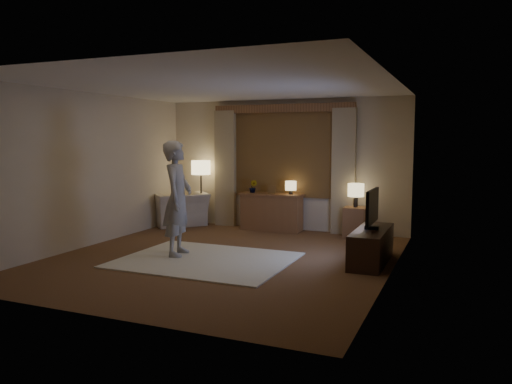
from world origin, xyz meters
The scene contains 13 objects.
room centered at (0.00, 0.50, 1.33)m, with size 5.04×5.54×2.64m.
rug centered at (-0.16, -0.23, 0.01)m, with size 2.50×2.00×0.02m, color #EAE3C5.
sideboard centered at (-0.16, 2.50, 0.35)m, with size 1.20×0.40×0.70m, color brown.
picture_frame centered at (-0.16, 2.50, 0.80)m, with size 0.16×0.02×0.20m, color brown.
plant centered at (-0.56, 2.50, 0.85)m, with size 0.17×0.13×0.30m, color #999999.
table_lamp_sideboard centered at (0.24, 2.50, 0.90)m, with size 0.22×0.22×0.30m.
floor_lamp centered at (-1.74, 2.48, 1.15)m, with size 0.40×0.40×1.37m.
armchair centered at (-2.15, 2.29, 0.35)m, with size 1.07×0.93×0.69m, color beige.
side_table centered at (1.53, 2.45, 0.28)m, with size 0.40×0.40×0.56m, color brown.
table_lamp_side centered at (1.53, 2.45, 0.87)m, with size 0.30×0.30×0.44m.
tv_stand centered at (2.15, 0.60, 0.25)m, with size 0.45×1.40×0.50m, color black.
tv centered at (2.15, 0.60, 0.83)m, with size 0.20×0.82×0.59m.
person centered at (-0.70, -0.13, 0.91)m, with size 0.65×0.42×1.77m, color #9A968E.
Camera 1 is at (3.38, -6.70, 1.82)m, focal length 35.00 mm.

